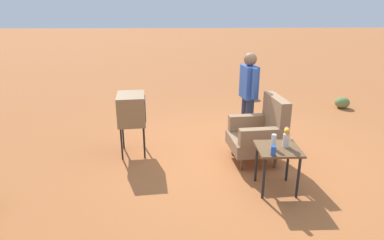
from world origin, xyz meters
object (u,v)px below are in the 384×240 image
tv_on_stand (132,109)px  person_standing (248,93)px  flower_vase (286,136)px  side_table (278,154)px  armchair (261,132)px  bottle_short_clear (274,142)px  soda_can_blue (273,151)px

tv_on_stand → person_standing: (-0.35, 1.98, 0.16)m
tv_on_stand → flower_vase: size_ratio=3.89×
side_table → armchair: bearing=-178.5°
bottle_short_clear → flower_vase: flower_vase is taller
soda_can_blue → bottle_short_clear: 0.21m
tv_on_stand → soda_can_blue: size_ratio=8.44×
tv_on_stand → bottle_short_clear: bearing=57.9°
armchair → person_standing: person_standing is taller
bottle_short_clear → tv_on_stand: bearing=-122.1°
armchair → flower_vase: 0.90m
soda_can_blue → side_table: bearing=150.1°
person_standing → soda_can_blue: (1.82, -0.02, -0.26)m
tv_on_stand → side_table: bearing=59.4°
armchair → bottle_short_clear: size_ratio=5.30×
armchair → soda_can_blue: size_ratio=8.69×
person_standing → bottle_short_clear: person_standing is taller
side_table → flower_vase: flower_vase is taller
armchair → soda_can_blue: armchair is taller
tv_on_stand → person_standing: size_ratio=0.63×
person_standing → flower_vase: (1.56, 0.21, -0.17)m
side_table → person_standing: (-1.59, -0.11, 0.41)m
armchair → flower_vase: size_ratio=4.00×
person_standing → soda_can_blue: bearing=-0.6°
tv_on_stand → bottle_short_clear: (1.26, 2.01, -0.06)m
side_table → flower_vase: 0.26m
person_standing → bottle_short_clear: bearing=1.1°
armchair → soda_can_blue: (1.10, -0.11, 0.18)m
soda_can_blue → armchair: bearing=174.4°
bottle_short_clear → side_table: bearing=108.3°
side_table → soda_can_blue: soda_can_blue is taller
side_table → bottle_short_clear: size_ratio=3.09×
tv_on_stand → bottle_short_clear: size_ratio=5.15×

